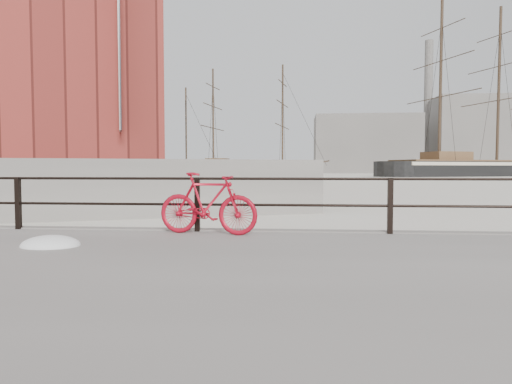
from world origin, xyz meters
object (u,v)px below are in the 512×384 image
(barque_black, at_px, (496,176))
(schooner_left, at_px, (159,176))
(schooner_mid, at_px, (247,176))
(workboat_near, at_px, (25,186))
(bicycle, at_px, (208,203))
(workboat_far, at_px, (61,180))

(barque_black, height_order, schooner_left, barque_black)
(schooner_mid, relative_size, workboat_near, 2.43)
(barque_black, bearing_deg, schooner_left, 166.37)
(barque_black, bearing_deg, workboat_near, -161.24)
(bicycle, relative_size, schooner_left, 0.08)
(bicycle, relative_size, schooner_mid, 0.06)
(schooner_left, relative_size, workboat_near, 1.72)
(schooner_left, bearing_deg, workboat_far, -113.36)
(barque_black, distance_m, schooner_left, 64.54)
(schooner_mid, xyz_separation_m, workboat_far, (-20.10, -34.49, 0.00))
(barque_black, bearing_deg, workboat_far, -174.99)
(schooner_left, bearing_deg, workboat_near, -100.26)
(bicycle, distance_m, workboat_near, 36.01)
(workboat_near, bearing_deg, workboat_far, 71.85)
(bicycle, xyz_separation_m, workboat_near, (-21.48, 28.89, -0.90))
(barque_black, distance_m, workboat_near, 82.62)
(barque_black, xyz_separation_m, schooner_left, (-63.65, -10.65, 0.00))
(bicycle, distance_m, workboat_far, 55.31)
(bicycle, bearing_deg, workboat_far, 131.14)
(bicycle, height_order, schooner_mid, schooner_mid)
(workboat_far, bearing_deg, bicycle, -94.32)
(barque_black, xyz_separation_m, workboat_far, (-68.39, -36.57, 0.00))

